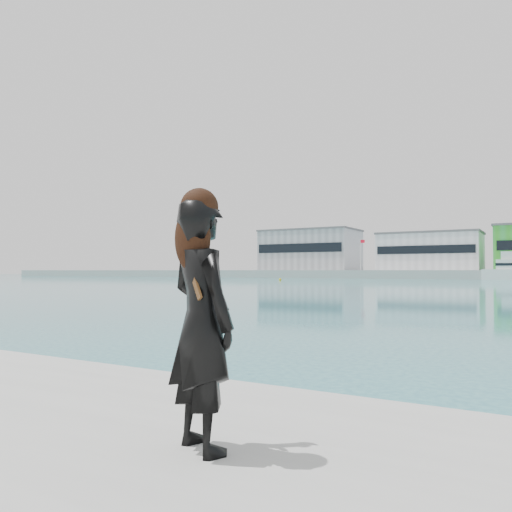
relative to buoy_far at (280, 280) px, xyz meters
The scene contains 6 objects.
ground 93.70m from the buoy_far, 63.29° to the right, with size 500.00×500.00×0.00m, color #185870.
warehouse_grey_left 46.76m from the buoy_far, 106.23° to the left, with size 26.52×16.36×11.50m.
warehouse_white 49.10m from the buoy_far, 65.58° to the left, with size 24.48×15.35×9.50m.
flagpole_left 38.10m from the buoy_far, 83.57° to the left, with size 1.28×0.16×8.00m.
buoy_far is the anchor object (origin of this frame).
woman 94.70m from the buoy_far, 63.20° to the right, with size 0.69×0.58×1.69m.
Camera 1 is at (2.48, -3.41, 1.94)m, focal length 35.00 mm.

